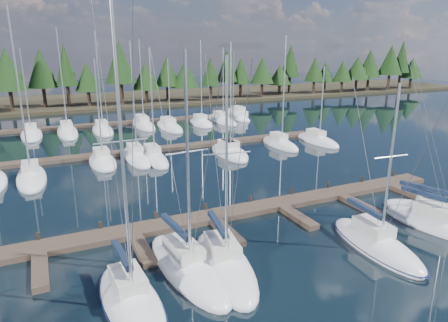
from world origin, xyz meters
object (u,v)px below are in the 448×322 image
main_dock (214,220)px  front_sailboat_4 (376,244)px  front_sailboat_2 (187,267)px  front_sailboat_1 (131,300)px  motor_yacht_right (238,117)px  front_sailboat_3 (224,264)px  front_sailboat_6 (444,218)px  front_sailboat_5 (439,224)px

main_dock → front_sailboat_4: front_sailboat_4 is taller
front_sailboat_2 → front_sailboat_4: 12.46m
front_sailboat_1 → motor_yacht_right: 54.57m
main_dock → front_sailboat_1: 10.77m
front_sailboat_3 → front_sailboat_6: (17.83, -0.98, 0.01)m
main_dock → motor_yacht_right: size_ratio=5.57×
main_dock → front_sailboat_5: 16.40m
main_dock → front_sailboat_4: 11.40m
front_sailboat_4 → motor_yacht_right: front_sailboat_4 is taller
front_sailboat_2 → front_sailboat_5: front_sailboat_2 is taller
front_sailboat_2 → front_sailboat_3: bearing=-15.9°
front_sailboat_1 → front_sailboat_5: (22.27, -0.41, -0.03)m
front_sailboat_2 → motor_yacht_right: front_sailboat_2 is taller
main_dock → front_sailboat_6: size_ratio=3.05×
front_sailboat_5 → front_sailboat_1: bearing=178.9°
main_dock → motor_yacht_right: (21.45, 38.65, 0.23)m
front_sailboat_1 → front_sailboat_4: (15.87, -0.70, -0.03)m
main_dock → front_sailboat_1: (-7.84, -7.39, 0.10)m
front_sailboat_6 → front_sailboat_4: bearing=-173.2°
front_sailboat_1 → front_sailboat_3: bearing=11.7°
front_sailboat_1 → front_sailboat_2: bearing=26.2°
front_sailboat_3 → main_dock: bearing=71.7°
front_sailboat_5 → front_sailboat_4: bearing=-177.4°
front_sailboat_6 → motor_yacht_right: 46.17m
front_sailboat_3 → front_sailboat_6: 17.86m
front_sailboat_2 → front_sailboat_6: 20.02m
main_dock → front_sailboat_4: (8.04, -8.09, 0.07)m
front_sailboat_4 → front_sailboat_5: 6.40m
main_dock → front_sailboat_3: 6.52m
front_sailboat_1 → motor_yacht_right: bearing=57.5°
front_sailboat_3 → front_sailboat_6: bearing=-3.1°
front_sailboat_1 → front_sailboat_2: size_ratio=1.18×
main_dock → motor_yacht_right: 44.21m
front_sailboat_2 → motor_yacht_right: 51.12m
front_sailboat_5 → front_sailboat_6: front_sailboat_6 is taller
front_sailboat_2 → front_sailboat_4: (12.21, -2.50, -0.01)m
front_sailboat_6 → motor_yacht_right: bearing=83.0°
front_sailboat_2 → front_sailboat_1: bearing=-153.8°
front_sailboat_3 → front_sailboat_5: bearing=-5.6°
front_sailboat_2 → front_sailboat_5: (18.60, -2.21, -0.01)m
front_sailboat_2 → front_sailboat_6: front_sailboat_6 is taller
front_sailboat_1 → front_sailboat_6: 23.63m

